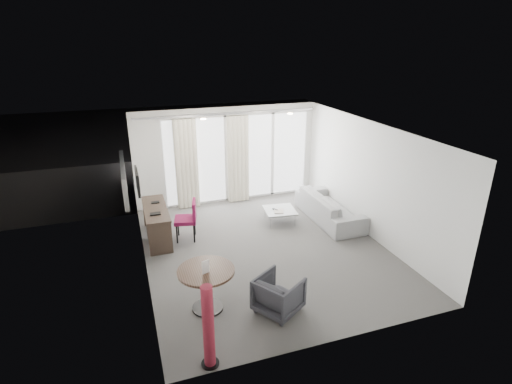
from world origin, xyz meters
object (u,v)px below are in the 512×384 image
object	(u,v)px
desk_chair	(185,220)
desk	(157,223)
tub_armchair	(279,294)
rattan_chair_b	(281,167)
rattan_chair_a	(251,167)
red_lamp	(208,327)
round_table	(207,289)
sofa	(329,207)
coffee_table	(280,216)

from	to	relation	value
desk_chair	desk	bearing A→B (deg)	172.84
tub_armchair	rattan_chair_b	xyz separation A→B (m)	(2.59, 6.21, 0.07)
desk	rattan_chair_a	xyz separation A→B (m)	(3.27, 3.13, 0.07)
red_lamp	rattan_chair_b	bearing A→B (deg)	60.65
tub_armchair	round_table	bearing A→B (deg)	35.70
sofa	rattan_chair_a	bearing A→B (deg)	14.94
coffee_table	sofa	bearing A→B (deg)	-11.10
red_lamp	rattan_chair_b	xyz separation A→B (m)	(3.94, 7.00, -0.25)
rattan_chair_a	rattan_chair_b	size ratio (longest dim) A/B	1.15
desk_chair	red_lamp	world-z (taller)	red_lamp
tub_armchair	rattan_chair_b	bearing A→B (deg)	-55.39
tub_armchair	rattan_chair_a	size ratio (longest dim) A/B	0.78
red_lamp	rattan_chair_a	xyz separation A→B (m)	(2.97, 7.20, -0.20)
desk_chair	rattan_chair_b	size ratio (longest dim) A/B	1.19
desk_chair	tub_armchair	world-z (taller)	desk_chair
red_lamp	rattan_chair_a	bearing A→B (deg)	67.56
coffee_table	rattan_chair_a	bearing A→B (deg)	84.44
desk	rattan_chair_b	bearing A→B (deg)	34.76
red_lamp	sofa	bearing A→B (deg)	43.85
desk	tub_armchair	bearing A→B (deg)	-63.47
desk	coffee_table	bearing A→B (deg)	-1.61
rattan_chair_b	sofa	bearing A→B (deg)	-68.74
tub_armchair	rattan_chair_b	world-z (taller)	rattan_chair_b
red_lamp	coffee_table	size ratio (longest dim) A/B	1.74
red_lamp	sofa	size ratio (longest dim) A/B	0.57
red_lamp	rattan_chair_b	size ratio (longest dim) A/B	1.65
desk	round_table	distance (m)	2.89
round_table	sofa	size ratio (longest dim) A/B	0.42
coffee_table	rattan_chair_b	bearing A→B (deg)	67.07
desk_chair	coffee_table	world-z (taller)	desk_chair
desk_chair	red_lamp	xyz separation A→B (m)	(-0.32, -3.85, 0.18)
coffee_table	red_lamp	bearing A→B (deg)	-123.73
red_lamp	rattan_chair_a	size ratio (longest dim) A/B	1.44
round_table	coffee_table	bearing A→B (deg)	48.68
desk_chair	rattan_chair_b	world-z (taller)	desk_chair
desk	red_lamp	size ratio (longest dim) A/B	1.25
round_table	coffee_table	xyz separation A→B (m)	(2.42, 2.76, -0.21)
tub_armchair	sofa	distance (m)	3.90
round_table	coffee_table	distance (m)	3.68
desk_chair	sofa	size ratio (longest dim) A/B	0.41
rattan_chair_a	rattan_chair_b	world-z (taller)	rattan_chair_a
desk_chair	coffee_table	distance (m)	2.36
desk	desk_chair	xyz separation A→B (m)	(0.61, -0.22, 0.08)
desk_chair	red_lamp	distance (m)	3.86
sofa	tub_armchair	bearing A→B (deg)	139.17
rattan_chair_a	rattan_chair_b	xyz separation A→B (m)	(0.96, -0.20, -0.06)
round_table	red_lamp	world-z (taller)	red_lamp
desk	rattan_chair_a	bearing A→B (deg)	43.81
rattan_chair_a	coffee_table	bearing A→B (deg)	-90.73
red_lamp	coffee_table	distance (m)	4.82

